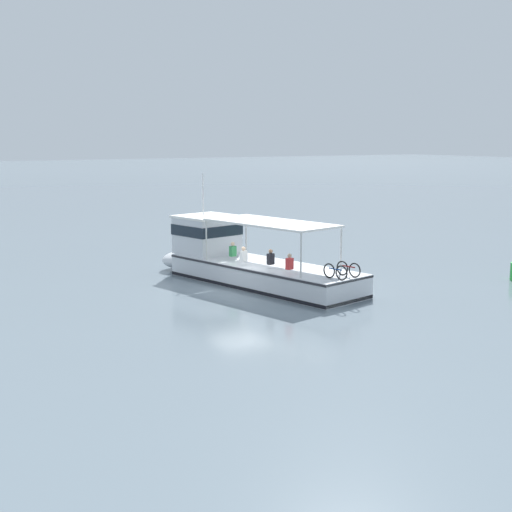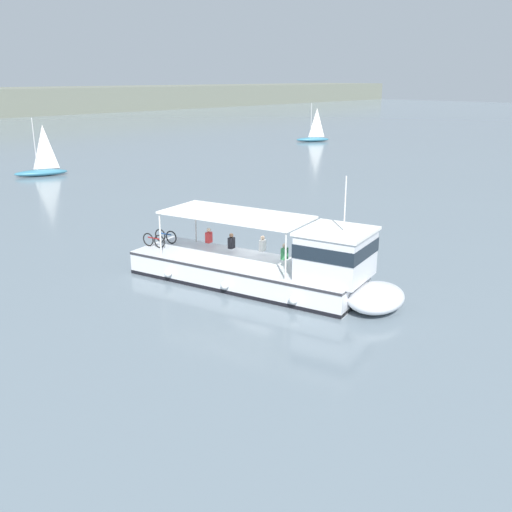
{
  "view_description": "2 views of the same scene",
  "coord_description": "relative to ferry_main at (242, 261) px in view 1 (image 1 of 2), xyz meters",
  "views": [
    {
      "loc": [
        16.17,
        28.48,
        7.2
      ],
      "look_at": [
        -1.55,
        -1.01,
        1.4
      ],
      "focal_mm": 49.48,
      "sensor_mm": 36.0,
      "label": 1
    },
    {
      "loc": [
        -19.36,
        -17.71,
        9.02
      ],
      "look_at": [
        -1.55,
        -1.01,
        1.4
      ],
      "focal_mm": 40.44,
      "sensor_mm": 36.0,
      "label": 2
    }
  ],
  "objects": [
    {
      "name": "ground_plane",
      "position": [
        1.33,
        2.0,
        -1.02
      ],
      "size": [
        400.0,
        400.0,
        0.0
      ],
      "primitive_type": "plane",
      "color": "slate"
    },
    {
      "name": "ferry_main",
      "position": [
        0.0,
        0.0,
        0.0
      ],
      "size": [
        5.75,
        13.07,
        5.32
      ],
      "color": "silver",
      "rests_on": "ground"
    }
  ]
}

